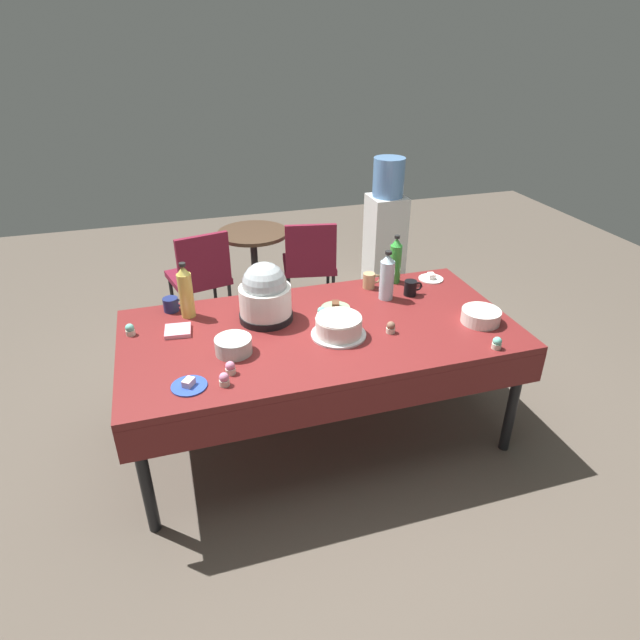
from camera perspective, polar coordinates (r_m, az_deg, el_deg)
The scene contains 26 objects.
ground at distance 3.45m, azimuth 0.00°, elevation -11.70°, with size 9.00×9.00×0.00m, color brown.
potluck_table at distance 3.05m, azimuth 0.00°, elevation -1.84°, with size 2.20×1.10×0.75m.
frosted_layer_cake at distance 2.92m, azimuth 2.00°, elevation -0.71°, with size 0.30×0.30×0.11m.
slow_cooker at distance 3.06m, azimuth -5.87°, elevation 2.72°, with size 0.31×0.31×0.35m.
glass_salad_bowl at distance 2.81m, azimuth -9.20°, elevation -2.69°, with size 0.19×0.19×0.08m, color #B2C6BC.
ceramic_snack_bowl at distance 3.20m, azimuth 16.74°, elevation 0.40°, with size 0.22×0.22×0.08m, color silver.
dessert_plate_cobalt at distance 2.62m, azimuth -13.76°, elevation -6.73°, with size 0.17×0.17×0.04m.
dessert_plate_sage at distance 3.22m, azimuth 1.67°, elevation 1.39°, with size 0.18×0.18×0.04m.
dessert_plate_white at distance 3.68m, azimuth 11.72°, elevation 4.40°, with size 0.16×0.16×0.04m.
cupcake_mint at distance 3.11m, azimuth 0.16°, elevation 0.79°, with size 0.05×0.05×0.07m.
cupcake_berry at distance 2.99m, azimuth 7.54°, elevation -0.79°, with size 0.05×0.05×0.07m.
cupcake_cocoa at distance 2.66m, azimuth -9.52°, elevation -5.05°, with size 0.05×0.05×0.07m.
cupcake_vanilla at distance 3.12m, azimuth -19.57°, elevation -0.98°, with size 0.05×0.05×0.07m.
cupcake_lemon at distance 2.58m, azimuth -10.16°, elevation -6.24°, with size 0.05×0.05×0.07m.
cupcake_rose at distance 2.97m, azimuth 18.31°, elevation -2.35°, with size 0.05×0.05×0.07m.
soda_bottle_ginger_ale at distance 3.17m, azimuth -14.10°, elevation 2.93°, with size 0.08×0.08×0.33m.
soda_bottle_lime_soda at distance 3.55m, azimuth 8.04°, elevation 6.27°, with size 0.08×0.08×0.32m.
soda_bottle_water at distance 3.32m, azimuth 7.14°, elevation 4.58°, with size 0.09×0.09×0.31m.
coffee_mug_black at distance 3.42m, azimuth 9.64°, elevation 3.39°, with size 0.12×0.08×0.10m.
coffee_mug_tan at distance 3.49m, azimuth 5.28°, elevation 4.21°, with size 0.12×0.08×0.10m.
coffee_mug_navy at distance 3.30m, azimuth -15.54°, elevation 1.61°, with size 0.13×0.09×0.08m.
paper_napkin_stack at distance 3.07m, azimuth -14.89°, elevation -1.11°, with size 0.14×0.14×0.02m, color pink.
maroon_chair_left at distance 4.45m, azimuth -12.60°, elevation 4.89°, with size 0.53×0.53×0.85m.
maroon_chair_right at distance 4.59m, azimuth -1.10°, elevation 6.35°, with size 0.51×0.51×0.85m.
round_cafe_table at distance 4.70m, azimuth -7.01°, elevation 6.79°, with size 0.60×0.60×0.72m.
water_cooler at distance 5.07m, azimuth 6.98°, elevation 9.56°, with size 0.32×0.32×1.24m.
Camera 1 is at (-0.76, -2.51, 2.25)m, focal length 30.07 mm.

